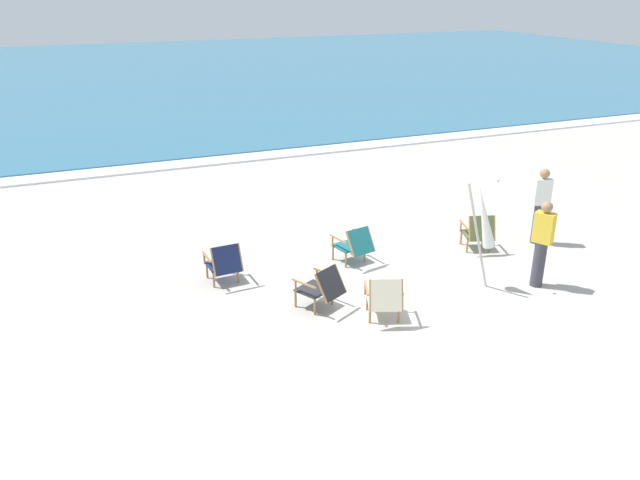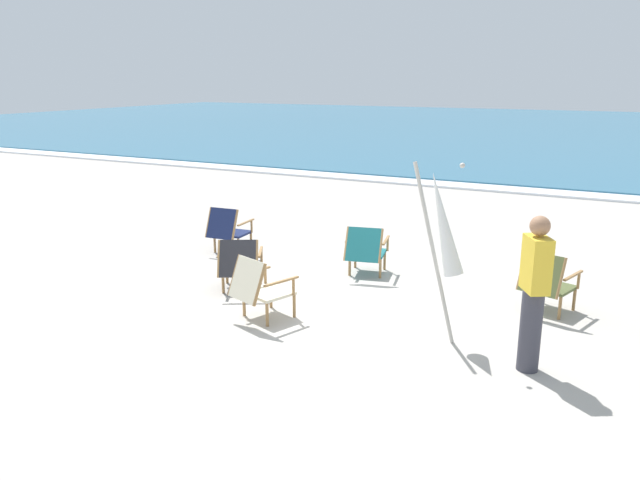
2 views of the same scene
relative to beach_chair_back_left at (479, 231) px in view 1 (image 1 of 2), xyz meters
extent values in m
plane|color=#B2AAA0|center=(-2.46, -0.83, -0.43)|extent=(80.00, 80.00, 0.00)
cube|color=#2D6684|center=(-2.46, 29.22, -0.38)|extent=(80.00, 40.00, 0.10)
cube|color=white|center=(-2.46, 8.92, -0.40)|extent=(80.00, 1.10, 0.06)
cube|color=#515B33|center=(0.04, 0.14, -0.11)|extent=(0.64, 0.61, 0.04)
cube|color=#515B33|center=(-0.05, -0.17, 0.13)|extent=(0.53, 0.34, 0.50)
cylinder|color=olive|center=(-0.11, 0.42, -0.27)|extent=(0.04, 0.04, 0.32)
cylinder|color=olive|center=(0.33, 0.28, -0.27)|extent=(0.04, 0.04, 0.32)
cylinder|color=olive|center=(-0.24, 0.00, -0.27)|extent=(0.04, 0.04, 0.32)
cylinder|color=olive|center=(0.20, -0.14, -0.27)|extent=(0.04, 0.04, 0.32)
cube|color=olive|center=(-0.23, 0.21, 0.11)|extent=(0.19, 0.51, 0.02)
cylinder|color=olive|center=(-0.17, 0.38, 0.00)|extent=(0.04, 0.04, 0.22)
cube|color=olive|center=(0.31, 0.04, 0.11)|extent=(0.19, 0.51, 0.02)
cylinder|color=olive|center=(0.36, 0.22, 0.00)|extent=(0.04, 0.04, 0.22)
cylinder|color=olive|center=(-0.30, -0.09, 0.13)|extent=(0.10, 0.21, 0.51)
cylinder|color=olive|center=(0.19, -0.24, 0.13)|extent=(0.10, 0.21, 0.51)
cube|color=#19234C|center=(-5.22, 0.64, -0.11)|extent=(0.55, 0.51, 0.04)
cube|color=#19234C|center=(-5.20, 0.30, 0.13)|extent=(0.51, 0.26, 0.49)
cylinder|color=olive|center=(-5.47, 0.84, -0.27)|extent=(0.04, 0.04, 0.32)
cylinder|color=olive|center=(-5.00, 0.87, -0.27)|extent=(0.04, 0.04, 0.32)
cylinder|color=olive|center=(-5.44, 0.41, -0.27)|extent=(0.04, 0.04, 0.32)
cylinder|color=olive|center=(-4.97, 0.44, -0.27)|extent=(0.04, 0.04, 0.32)
cube|color=olive|center=(-5.50, 0.61, 0.11)|extent=(0.07, 0.53, 0.02)
cylinder|color=olive|center=(-5.51, 0.79, 0.00)|extent=(0.04, 0.04, 0.22)
cube|color=olive|center=(-4.94, 0.64, 0.11)|extent=(0.07, 0.53, 0.02)
cylinder|color=olive|center=(-4.95, 0.83, 0.00)|extent=(0.04, 0.04, 0.22)
cylinder|color=olive|center=(-5.45, 0.29, 0.13)|extent=(0.05, 0.24, 0.50)
cylinder|color=olive|center=(-4.94, 0.32, 0.13)|extent=(0.05, 0.24, 0.50)
cube|color=#196066|center=(-2.67, 0.56, -0.11)|extent=(0.61, 0.58, 0.04)
cube|color=#196066|center=(-2.59, 0.19, 0.11)|extent=(0.55, 0.39, 0.47)
cylinder|color=olive|center=(-2.94, 0.72, -0.27)|extent=(0.04, 0.04, 0.32)
cylinder|color=olive|center=(-2.49, 0.82, -0.27)|extent=(0.04, 0.04, 0.32)
cylinder|color=olive|center=(-2.85, 0.30, -0.27)|extent=(0.04, 0.04, 0.32)
cylinder|color=olive|center=(-2.40, 0.39, -0.27)|extent=(0.04, 0.04, 0.32)
cube|color=olive|center=(-2.94, 0.48, 0.11)|extent=(0.15, 0.52, 0.02)
cylinder|color=olive|center=(-2.98, 0.66, 0.00)|extent=(0.04, 0.04, 0.22)
cube|color=olive|center=(-2.39, 0.60, 0.11)|extent=(0.15, 0.52, 0.02)
cylinder|color=olive|center=(-2.43, 0.78, 0.00)|extent=(0.04, 0.04, 0.22)
cylinder|color=olive|center=(-2.84, 0.14, 0.11)|extent=(0.10, 0.30, 0.47)
cylinder|color=olive|center=(-2.34, 0.25, 0.11)|extent=(0.10, 0.30, 0.47)
cube|color=beige|center=(-3.08, -1.68, -0.11)|extent=(0.65, 0.63, 0.04)
cube|color=beige|center=(-3.19, -1.99, 0.13)|extent=(0.54, 0.38, 0.50)
cylinder|color=olive|center=(-3.22, -1.40, -0.27)|extent=(0.04, 0.04, 0.32)
cylinder|color=olive|center=(-2.78, -1.56, -0.27)|extent=(0.04, 0.04, 0.32)
cylinder|color=olive|center=(-3.37, -1.80, -0.27)|extent=(0.04, 0.04, 0.32)
cylinder|color=olive|center=(-2.93, -1.97, -0.27)|extent=(0.04, 0.04, 0.32)
cube|color=olive|center=(-3.35, -1.60, 0.11)|extent=(0.22, 0.51, 0.02)
cylinder|color=olive|center=(-3.28, -1.43, 0.00)|extent=(0.04, 0.04, 0.22)
cube|color=olive|center=(-2.82, -1.80, 0.11)|extent=(0.22, 0.51, 0.02)
cylinder|color=olive|center=(-2.75, -1.62, 0.00)|extent=(0.04, 0.04, 0.22)
cylinder|color=olive|center=(-3.43, -1.91, 0.13)|extent=(0.11, 0.22, 0.50)
cylinder|color=olive|center=(-2.95, -2.08, 0.13)|extent=(0.11, 0.22, 0.50)
cube|color=#28282D|center=(-4.00, -0.92, -0.11)|extent=(0.68, 0.67, 0.04)
cube|color=#28282D|center=(-3.83, -1.24, 0.11)|extent=(0.57, 0.49, 0.47)
cylinder|color=olive|center=(-4.31, -0.84, -0.27)|extent=(0.04, 0.04, 0.32)
cylinder|color=olive|center=(-3.90, -0.62, -0.27)|extent=(0.04, 0.04, 0.32)
cylinder|color=olive|center=(-4.11, -1.22, -0.27)|extent=(0.04, 0.04, 0.32)
cylinder|color=olive|center=(-3.69, -1.00, -0.27)|extent=(0.04, 0.04, 0.32)
cube|color=olive|center=(-4.24, -1.07, 0.11)|extent=(0.28, 0.48, 0.02)
cylinder|color=olive|center=(-4.33, -0.90, 0.00)|extent=(0.04, 0.04, 0.22)
cube|color=olive|center=(-3.75, -0.80, 0.11)|extent=(0.28, 0.48, 0.02)
cylinder|color=olive|center=(-3.83, -0.64, 0.00)|extent=(0.04, 0.04, 0.22)
cylinder|color=olive|center=(-4.05, -1.36, 0.11)|extent=(0.17, 0.28, 0.47)
cylinder|color=olive|center=(-3.60, -1.12, 0.11)|extent=(0.17, 0.28, 0.47)
cylinder|color=#B7B2A8|center=(-1.07, -1.38, 0.58)|extent=(0.59, 0.12, 2.04)
cone|color=white|center=(-0.98, -1.40, 0.94)|extent=(0.54, 0.28, 1.17)
sphere|color=#B7B2A8|center=(-0.80, -1.42, 1.59)|extent=(0.06, 0.06, 0.06)
cylinder|color=#383842|center=(0.07, -1.73, 0.00)|extent=(0.22, 0.22, 0.86)
cube|color=gold|center=(0.07, -1.73, 0.71)|extent=(0.34, 0.39, 0.56)
sphere|color=#9E7051|center=(0.07, -1.73, 1.10)|extent=(0.20, 0.20, 0.20)
cylinder|color=#383842|center=(1.43, -0.09, 0.00)|extent=(0.22, 0.22, 0.86)
cube|color=white|center=(1.43, -0.09, 0.71)|extent=(0.39, 0.31, 0.56)
sphere|color=#9E7051|center=(1.43, -0.09, 1.10)|extent=(0.20, 0.20, 0.20)
camera|label=1|loc=(-7.49, -9.75, 4.77)|focal=35.00mm
camera|label=2|loc=(0.82, -7.96, 2.52)|focal=35.00mm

